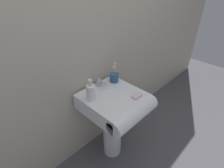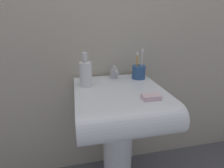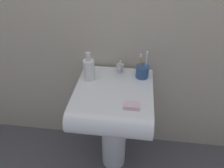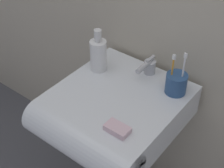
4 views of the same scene
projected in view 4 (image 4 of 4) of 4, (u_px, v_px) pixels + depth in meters
sink_pedestal at (119, 164)px, 1.66m from camera, size 0.18×0.18×0.61m
sink_basin at (111, 114)px, 1.39m from camera, size 0.49×0.56×0.14m
faucet at (148, 67)px, 1.46m from camera, size 0.05×0.12×0.08m
toothbrush_cup at (176, 83)px, 1.36m from camera, size 0.09×0.09×0.19m
soap_bottle at (98, 54)px, 1.46m from camera, size 0.07×0.07×0.19m
bar_soap at (117, 129)px, 1.21m from camera, size 0.09×0.05×0.02m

